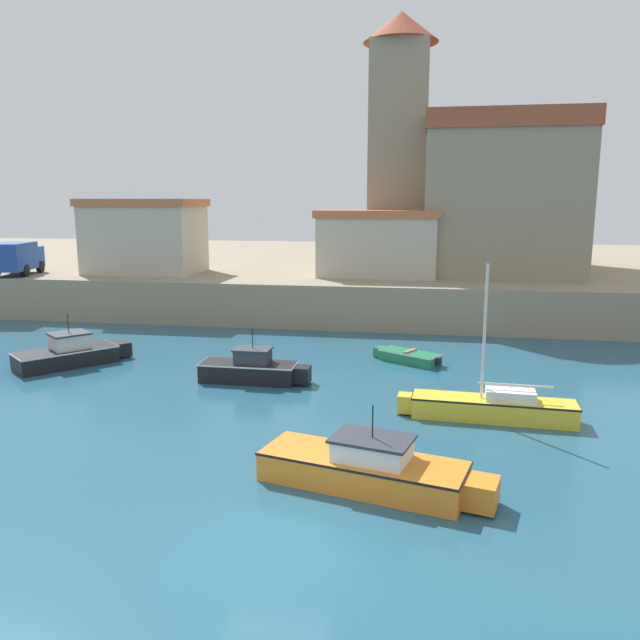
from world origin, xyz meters
name	(u,v)px	position (x,y,z in m)	size (l,w,h in m)	color
ground_plane	(269,549)	(0.00, 0.00, 0.00)	(200.00, 200.00, 0.00)	#235670
quay_seawall	(390,272)	(0.00, 43.49, 1.34)	(120.00, 40.00, 2.68)	gray
motorboat_orange_0	(369,468)	(1.90, 3.46, 0.54)	(6.52, 3.12, 2.32)	orange
motorboat_black_2	(70,353)	(-13.15, 13.78, 0.56)	(4.46, 4.99, 2.45)	black
sailboat_yellow_3	(491,406)	(5.65, 9.48, 0.47)	(6.23, 1.54, 5.50)	yellow
dinghy_green_4	(408,356)	(2.50, 16.97, 0.30)	(3.36, 2.48, 0.62)	#237A4C
motorboat_black_5	(252,369)	(-3.96, 12.58, 0.55)	(4.74, 1.48, 2.37)	black
church	(482,187)	(6.92, 34.58, 8.55)	(14.62, 15.15, 17.38)	gray
harbor_shed_near_wharf	(145,236)	(-16.00, 28.35, 5.23)	(7.75, 5.18, 5.05)	#BCB29E
harbor_shed_mid_row	(378,243)	(0.00, 29.17, 4.87)	(8.01, 4.40, 4.32)	#BCB29E
truck_on_quay	(16,257)	(-23.93, 25.45, 3.90)	(2.83, 4.61, 2.20)	#234793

